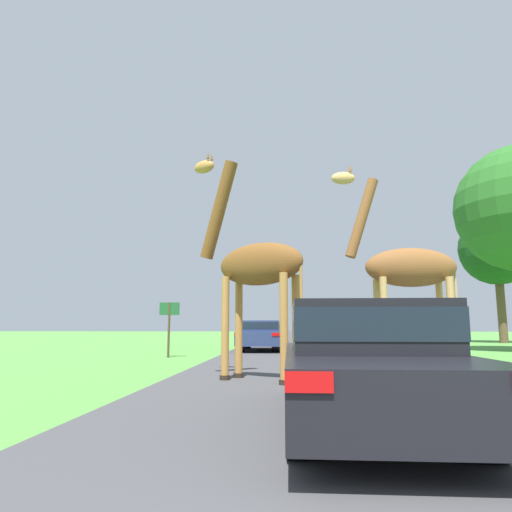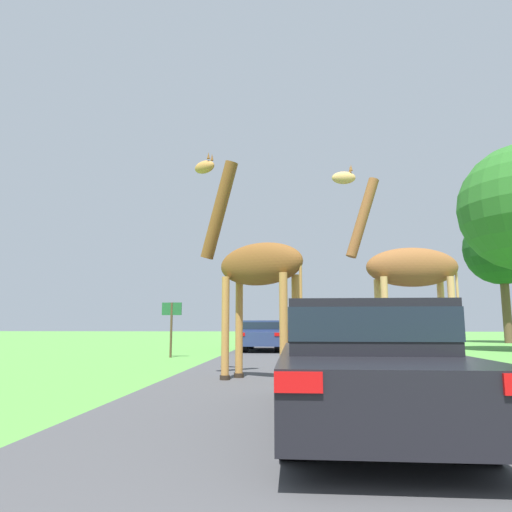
{
  "view_description": "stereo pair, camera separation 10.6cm",
  "coord_description": "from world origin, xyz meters",
  "px_view_note": "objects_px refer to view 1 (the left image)",
  "views": [
    {
      "loc": [
        -1.12,
        -0.18,
        1.11
      ],
      "look_at": [
        -1.78,
        9.19,
        2.53
      ],
      "focal_mm": 32.0,
      "sensor_mm": 36.0,
      "label": 1
    },
    {
      "loc": [
        -1.01,
        -0.17,
        1.11
      ],
      "look_at": [
        -1.78,
        9.19,
        2.53
      ],
      "focal_mm": 32.0,
      "sensor_mm": 36.0,
      "label": 2
    }
  ],
  "objects_px": {
    "car_far_ahead": "(348,332)",
    "car_verge_right": "(271,332)",
    "car_lead_maroon": "(364,359)",
    "tree_left_edge": "(497,249)",
    "car_queue_right": "(360,335)",
    "sign_post": "(169,319)",
    "giraffe_companion": "(406,270)",
    "giraffe_near_road": "(253,264)",
    "car_rear_follower": "(260,334)",
    "car_queue_left": "(352,331)"
  },
  "relations": [
    {
      "from": "giraffe_companion",
      "to": "car_lead_maroon",
      "type": "bearing_deg",
      "value": 156.91
    },
    {
      "from": "car_queue_right",
      "to": "car_verge_right",
      "type": "relative_size",
      "value": 1.07
    },
    {
      "from": "car_lead_maroon",
      "to": "car_verge_right",
      "type": "height_order",
      "value": "car_lead_maroon"
    },
    {
      "from": "giraffe_companion",
      "to": "car_queue_right",
      "type": "bearing_deg",
      "value": 0.03
    },
    {
      "from": "car_queue_right",
      "to": "car_rear_follower",
      "type": "xyz_separation_m",
      "value": [
        -3.65,
        4.52,
        -0.06
      ]
    },
    {
      "from": "giraffe_near_road",
      "to": "car_queue_left",
      "type": "height_order",
      "value": "giraffe_near_road"
    },
    {
      "from": "giraffe_near_road",
      "to": "car_queue_left",
      "type": "bearing_deg",
      "value": 13.67
    },
    {
      "from": "car_queue_left",
      "to": "sign_post",
      "type": "relative_size",
      "value": 2.3
    },
    {
      "from": "car_rear_follower",
      "to": "sign_post",
      "type": "relative_size",
      "value": 2.32
    },
    {
      "from": "car_queue_right",
      "to": "sign_post",
      "type": "distance_m",
      "value": 6.59
    },
    {
      "from": "car_verge_right",
      "to": "car_rear_follower",
      "type": "distance_m",
      "value": 6.55
    },
    {
      "from": "car_queue_right",
      "to": "giraffe_near_road",
      "type": "bearing_deg",
      "value": -116.02
    },
    {
      "from": "car_rear_follower",
      "to": "tree_left_edge",
      "type": "bearing_deg",
      "value": 32.9
    },
    {
      "from": "car_queue_left",
      "to": "car_far_ahead",
      "type": "height_order",
      "value": "car_queue_left"
    },
    {
      "from": "giraffe_companion",
      "to": "car_far_ahead",
      "type": "distance_m",
      "value": 17.67
    },
    {
      "from": "tree_left_edge",
      "to": "sign_post",
      "type": "height_order",
      "value": "tree_left_edge"
    },
    {
      "from": "sign_post",
      "to": "car_lead_maroon",
      "type": "bearing_deg",
      "value": -64.11
    },
    {
      "from": "giraffe_near_road",
      "to": "car_far_ahead",
      "type": "xyz_separation_m",
      "value": [
        4.33,
        18.74,
        -1.66
      ]
    },
    {
      "from": "giraffe_near_road",
      "to": "car_queue_left",
      "type": "xyz_separation_m",
      "value": [
        3.89,
        14.01,
        -1.59
      ]
    },
    {
      "from": "car_far_ahead",
      "to": "sign_post",
      "type": "relative_size",
      "value": 2.17
    },
    {
      "from": "car_rear_follower",
      "to": "tree_left_edge",
      "type": "relative_size",
      "value": 0.53
    },
    {
      "from": "car_lead_maroon",
      "to": "tree_left_edge",
      "type": "distance_m",
      "value": 27.94
    },
    {
      "from": "giraffe_companion",
      "to": "tree_left_edge",
      "type": "height_order",
      "value": "tree_left_edge"
    },
    {
      "from": "sign_post",
      "to": "car_far_ahead",
      "type": "bearing_deg",
      "value": 58.01
    },
    {
      "from": "giraffe_near_road",
      "to": "giraffe_companion",
      "type": "xyz_separation_m",
      "value": [
        3.46,
        1.17,
        -0.01
      ]
    },
    {
      "from": "car_far_ahead",
      "to": "tree_left_edge",
      "type": "relative_size",
      "value": 0.5
    },
    {
      "from": "tree_left_edge",
      "to": "car_rear_follower",
      "type": "bearing_deg",
      "value": -147.1
    },
    {
      "from": "car_queue_left",
      "to": "sign_post",
      "type": "height_order",
      "value": "sign_post"
    },
    {
      "from": "giraffe_companion",
      "to": "car_far_ahead",
      "type": "relative_size",
      "value": 1.19
    },
    {
      "from": "giraffe_companion",
      "to": "car_rear_follower",
      "type": "bearing_deg",
      "value": 18.67
    },
    {
      "from": "giraffe_near_road",
      "to": "car_far_ahead",
      "type": "relative_size",
      "value": 1.24
    },
    {
      "from": "sign_post",
      "to": "giraffe_near_road",
      "type": "bearing_deg",
      "value": -61.63
    },
    {
      "from": "car_queue_right",
      "to": "car_far_ahead",
      "type": "distance_m",
      "value": 12.37
    },
    {
      "from": "car_rear_follower",
      "to": "car_queue_right",
      "type": "bearing_deg",
      "value": -51.05
    },
    {
      "from": "car_queue_left",
      "to": "car_rear_follower",
      "type": "xyz_separation_m",
      "value": [
        -4.4,
        -3.06,
        -0.09
      ]
    },
    {
      "from": "car_far_ahead",
      "to": "car_verge_right",
      "type": "distance_m",
      "value": 4.79
    },
    {
      "from": "car_queue_left",
      "to": "car_verge_right",
      "type": "height_order",
      "value": "car_queue_left"
    },
    {
      "from": "car_verge_right",
      "to": "sign_post",
      "type": "relative_size",
      "value": 2.38
    },
    {
      "from": "car_far_ahead",
      "to": "car_verge_right",
      "type": "relative_size",
      "value": 0.91
    },
    {
      "from": "car_rear_follower",
      "to": "car_far_ahead",
      "type": "bearing_deg",
      "value": 58.16
    },
    {
      "from": "car_verge_right",
      "to": "car_far_ahead",
      "type": "bearing_deg",
      "value": 15.13
    },
    {
      "from": "car_lead_maroon",
      "to": "car_verge_right",
      "type": "relative_size",
      "value": 1.03
    },
    {
      "from": "car_far_ahead",
      "to": "sign_post",
      "type": "xyz_separation_m",
      "value": [
        -7.75,
        -12.41,
        0.6
      ]
    },
    {
      "from": "giraffe_companion",
      "to": "tree_left_edge",
      "type": "relative_size",
      "value": 0.59
    },
    {
      "from": "car_queue_right",
      "to": "sign_post",
      "type": "height_order",
      "value": "sign_post"
    },
    {
      "from": "tree_left_edge",
      "to": "sign_post",
      "type": "relative_size",
      "value": 4.38
    },
    {
      "from": "giraffe_companion",
      "to": "tree_left_edge",
      "type": "xyz_separation_m",
      "value": [
        10.66,
        19.24,
        3.55
      ]
    },
    {
      "from": "car_queue_left",
      "to": "car_verge_right",
      "type": "xyz_separation_m",
      "value": [
        -4.18,
        3.49,
        -0.1
      ]
    },
    {
      "from": "car_lead_maroon",
      "to": "car_queue_left",
      "type": "bearing_deg",
      "value": 82.76
    },
    {
      "from": "car_verge_right",
      "to": "tree_left_edge",
      "type": "xyz_separation_m",
      "value": [
        14.41,
        2.92,
        5.23
      ]
    }
  ]
}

